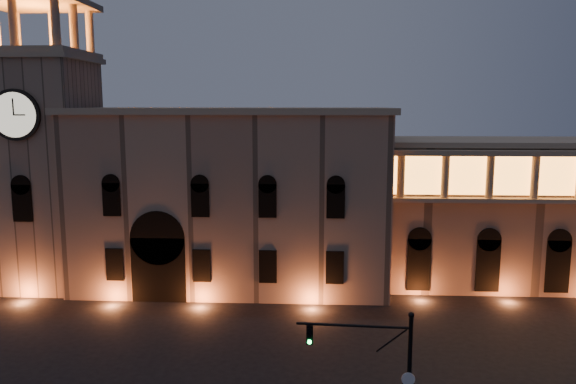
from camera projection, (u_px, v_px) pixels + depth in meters
The scene contains 3 objects.
government_building at pixel (232, 198), 55.68m from camera, with size 30.80×12.80×17.60m.
clock_tower at pixel (43, 160), 55.05m from camera, with size 9.80×9.80×32.40m.
colonnade_wing at pixel (572, 211), 56.22m from camera, with size 40.60×11.50×14.50m.
Camera 1 is at (6.19, -32.65, 17.93)m, focal length 35.00 mm.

